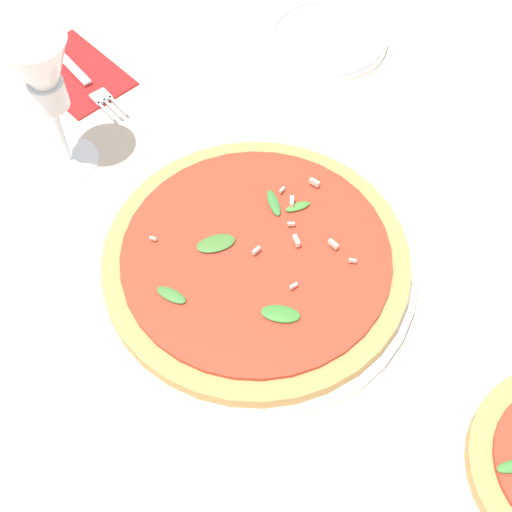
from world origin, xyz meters
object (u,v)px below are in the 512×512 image
Objects in this scene: pizza_arugula_main at (256,262)px; wine_glass at (44,81)px; side_plate_white at (327,38)px; fork at (77,73)px.

pizza_arugula_main is 0.32m from wine_glass.
wine_glass is (-0.29, 0.02, 0.12)m from pizza_arugula_main.
pizza_arugula_main is at bearing -73.34° from side_plate_white.
wine_glass reaches higher than side_plate_white.
wine_glass is 0.43m from side_plate_white.
side_plate_white is at bearing 62.88° from fork.
fork is 0.36m from side_plate_white.
side_plate_white is (0.26, 0.25, 0.00)m from fork.
pizza_arugula_main is 0.41m from side_plate_white.
fork is at bearing 125.12° from wine_glass.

